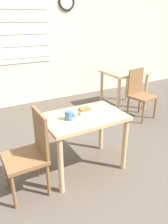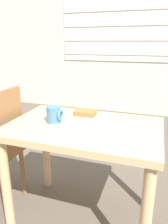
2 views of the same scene
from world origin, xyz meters
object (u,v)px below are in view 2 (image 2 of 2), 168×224
at_px(plate, 84,125).
at_px(coffee_mug, 54,115).
at_px(dining_table_near, 83,144).
at_px(cake_slice, 85,117).

xyz_separation_m(plate, coffee_mug, (-0.20, -0.00, 0.05)).
bearing_deg(dining_table_near, plate, -47.60).
bearing_deg(cake_slice, plate, -98.18).
distance_m(plate, cake_slice, 0.05).
height_order(cake_slice, coffee_mug, coffee_mug).
relative_size(plate, coffee_mug, 2.23).
distance_m(dining_table_near, plate, 0.13).
bearing_deg(dining_table_near, coffee_mug, -177.10).
relative_size(dining_table_near, plate, 4.08).
bearing_deg(coffee_mug, plate, 0.58).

